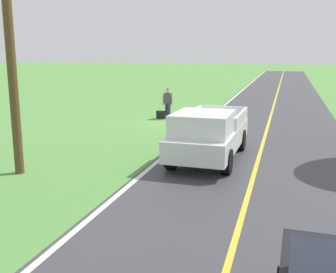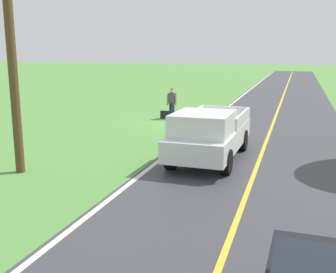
{
  "view_description": "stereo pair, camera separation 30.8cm",
  "coord_description": "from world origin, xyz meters",
  "px_view_note": "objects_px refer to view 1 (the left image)",
  "views": [
    {
      "loc": [
        -5.45,
        20.62,
        3.78
      ],
      "look_at": [
        -1.78,
        8.12,
        1.02
      ],
      "focal_mm": 43.43,
      "sensor_mm": 36.0,
      "label": 1
    },
    {
      "loc": [
        -5.75,
        20.53,
        3.78
      ],
      "look_at": [
        -1.78,
        8.12,
        1.02
      ],
      "focal_mm": 43.43,
      "sensor_mm": 36.0,
      "label": 2
    }
  ],
  "objects_px": {
    "hitchhiker_walking": "(168,102)",
    "utility_pole_roadside": "(9,30)",
    "suitcase_carried": "(161,115)",
    "pickup_truck_passing": "(208,133)"
  },
  "relations": [
    {
      "from": "hitchhiker_walking",
      "to": "utility_pole_roadside",
      "type": "height_order",
      "value": "utility_pole_roadside"
    },
    {
      "from": "suitcase_carried",
      "to": "hitchhiker_walking",
      "type": "bearing_deg",
      "value": 100.86
    },
    {
      "from": "suitcase_carried",
      "to": "pickup_truck_passing",
      "type": "bearing_deg",
      "value": 30.98
    },
    {
      "from": "suitcase_carried",
      "to": "utility_pole_roadside",
      "type": "relative_size",
      "value": 0.05
    },
    {
      "from": "hitchhiker_walking",
      "to": "utility_pole_roadside",
      "type": "bearing_deg",
      "value": 82.19
    },
    {
      "from": "hitchhiker_walking",
      "to": "pickup_truck_passing",
      "type": "xyz_separation_m",
      "value": [
        -3.85,
        8.14,
        -0.01
      ]
    },
    {
      "from": "suitcase_carried",
      "to": "utility_pole_roadside",
      "type": "height_order",
      "value": "utility_pole_roadside"
    },
    {
      "from": "hitchhiker_walking",
      "to": "suitcase_carried",
      "type": "distance_m",
      "value": 0.87
    },
    {
      "from": "hitchhiker_walking",
      "to": "suitcase_carried",
      "type": "bearing_deg",
      "value": 7.73
    },
    {
      "from": "suitcase_carried",
      "to": "utility_pole_roadside",
      "type": "distance_m",
      "value": 12.06
    }
  ]
}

